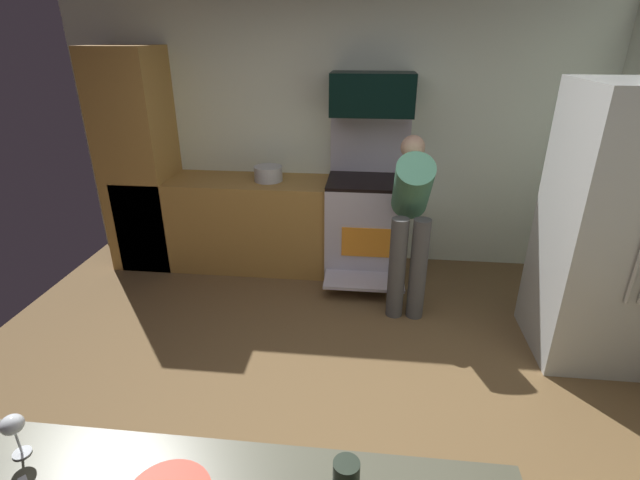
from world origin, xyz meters
The scene contains 11 objects.
ground_plane centered at (0.00, 0.00, -0.01)m, with size 5.20×4.80×0.02m, color brown.
wall_back centered at (0.00, 2.34, 1.30)m, with size 5.20×0.12×2.60m, color silver.
lower_cabinet_run centered at (-0.90, 1.98, 0.45)m, with size 2.40×0.60×0.90m, color #A57839.
cabinet_column centered at (-1.90, 1.98, 1.05)m, with size 0.60×0.60×2.10m, color #A57839.
oven_range centered at (0.33, 1.97, 0.51)m, with size 0.76×0.98×1.52m.
microwave centered at (0.33, 2.06, 1.70)m, with size 0.74×0.38×0.37m, color black.
refrigerator centered at (2.03, 0.88, 0.97)m, with size 0.83×0.80×1.94m.
person_cook centered at (0.68, 1.31, 0.86)m, with size 0.31×0.63×1.44m.
wine_glass_far centered at (-0.78, -1.23, 1.02)m, with size 0.07×0.07×0.16m.
mug_tea centered at (0.31, -1.23, 0.95)m, with size 0.08×0.08×0.10m, color black.
stock_pot centered at (-0.62, 1.98, 0.97)m, with size 0.27×0.27×0.14m, color #B4B7BD.
Camera 1 is at (0.34, -2.25, 2.19)m, focal length 26.09 mm.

